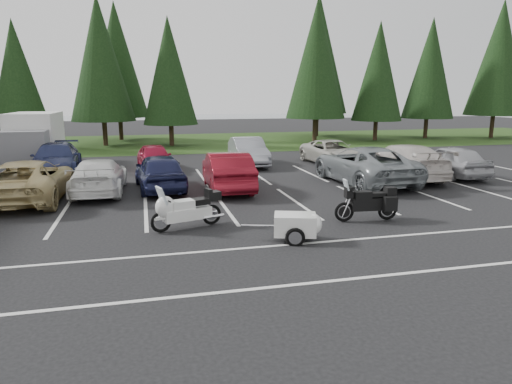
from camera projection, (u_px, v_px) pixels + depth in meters
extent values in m
plane|color=black|center=(215.00, 215.00, 14.98)|extent=(120.00, 120.00, 0.00)
cube|color=#1A3410|center=(170.00, 142.00, 37.76)|extent=(80.00, 16.00, 0.01)
cube|color=slate|center=(184.00, 121.00, 68.13)|extent=(70.00, 50.00, 0.02)
cube|color=silver|center=(206.00, 201.00, 16.88)|extent=(32.00, 16.00, 0.01)
cylinder|color=#332316|center=(23.00, 135.00, 32.60)|extent=(0.36, 0.36, 2.11)
cone|color=black|center=(16.00, 74.00, 31.72)|extent=(3.87, 3.87, 7.48)
cylinder|color=#332316|center=(105.00, 129.00, 35.27)|extent=(0.36, 0.36, 2.62)
cone|color=black|center=(100.00, 59.00, 34.18)|extent=(4.80, 4.80, 9.27)
cylinder|color=#332316|center=(171.00, 131.00, 35.25)|extent=(0.36, 0.36, 2.26)
cone|color=black|center=(169.00, 71.00, 34.31)|extent=(4.14, 4.14, 7.99)
cylinder|color=#332316|center=(315.00, 125.00, 38.51)|extent=(0.36, 0.36, 2.69)
cone|color=black|center=(317.00, 59.00, 37.38)|extent=(4.93, 4.93, 9.52)
cylinder|color=#332316|center=(375.00, 127.00, 39.55)|extent=(0.36, 0.36, 2.33)
cone|color=black|center=(378.00, 71.00, 38.58)|extent=(4.27, 4.27, 8.24)
cylinder|color=#332316|center=(426.00, 124.00, 41.59)|extent=(0.36, 0.36, 2.47)
cone|color=black|center=(430.00, 68.00, 40.56)|extent=(4.53, 4.53, 8.76)
cylinder|color=#332316|center=(492.00, 122.00, 41.73)|extent=(0.36, 0.36, 2.83)
cone|color=black|center=(499.00, 58.00, 40.55)|extent=(5.19, 5.19, 10.03)
cylinder|color=#332316|center=(121.00, 124.00, 39.86)|extent=(0.36, 0.36, 2.71)
cone|color=black|center=(117.00, 60.00, 38.73)|extent=(4.97, 4.97, 9.61)
cylinder|color=#332316|center=(317.00, 120.00, 43.40)|extent=(0.36, 0.36, 3.00)
cone|color=black|center=(318.00, 55.00, 42.15)|extent=(5.50, 5.50, 10.62)
imported|color=tan|center=(29.00, 181.00, 16.85)|extent=(2.63, 5.55, 1.53)
imported|color=white|center=(99.00, 176.00, 18.17)|extent=(2.09, 4.84, 1.39)
imported|color=#191D40|center=(160.00, 172.00, 18.81)|extent=(2.17, 4.62, 1.53)
imported|color=maroon|center=(227.00, 171.00, 18.86)|extent=(1.83, 4.83, 1.57)
imported|color=gray|center=(364.00, 165.00, 20.22)|extent=(3.00, 6.07, 1.66)
imported|color=beige|center=(403.00, 161.00, 21.42)|extent=(2.49, 5.67, 1.62)
imported|color=#A3A4A8|center=(451.00, 161.00, 21.96)|extent=(1.99, 4.51, 1.51)
imported|color=#1D2348|center=(56.00, 159.00, 22.48)|extent=(2.42, 5.36, 1.52)
imported|color=maroon|center=(155.00, 157.00, 23.81)|extent=(1.97, 4.11, 1.35)
imported|color=gray|center=(248.00, 152.00, 25.41)|extent=(1.80, 4.73, 1.54)
imported|color=beige|center=(332.00, 152.00, 25.84)|extent=(2.54, 5.01, 1.36)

